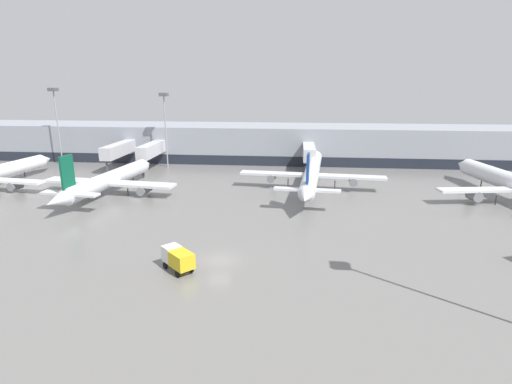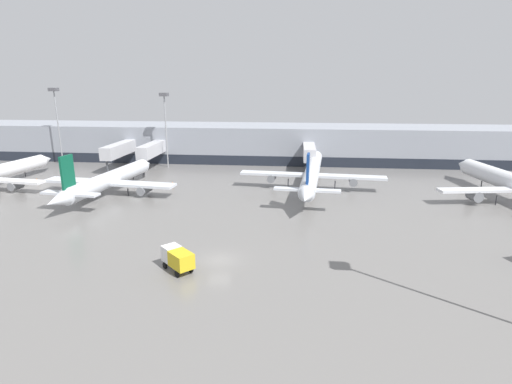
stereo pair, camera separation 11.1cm
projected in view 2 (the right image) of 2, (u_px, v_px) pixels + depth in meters
The scene contains 9 objects.
ground_plane at pixel (219, 260), 45.58m from camera, with size 320.00×320.00×0.00m, color slate.
terminal_building at pixel (263, 143), 103.71m from camera, with size 160.00×30.07×9.00m.
parked_jet_0 at pixel (312, 173), 75.23m from camera, with size 27.45×39.13×9.20m.
parked_jet_1 at pixel (108, 180), 72.04m from camera, with size 25.26×31.87×8.94m.
service_truck_0 at pixel (177, 258), 42.72m from camera, with size 4.27×4.20×2.43m.
traffic_cone_0 at pixel (173, 184), 78.63m from camera, with size 0.48×0.48×0.78m.
traffic_cone_2 at pixel (37, 180), 81.77m from camera, with size 0.50×0.50×0.68m.
apron_light_mast_1 at pixel (165, 109), 92.40m from camera, with size 1.80×1.80×17.38m.
apron_light_mast_2 at pixel (55, 105), 95.37m from camera, with size 1.80×1.80×18.44m.
Camera 2 is at (8.38, -41.25, 19.59)m, focal length 28.00 mm.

